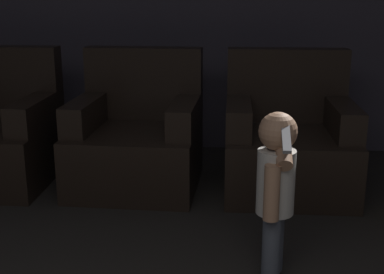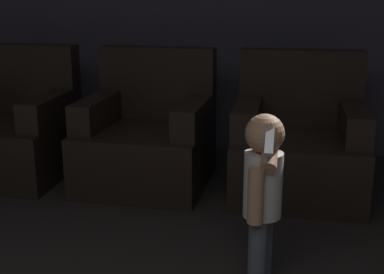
# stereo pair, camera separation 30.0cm
# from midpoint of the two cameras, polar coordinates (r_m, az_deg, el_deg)

# --- Properties ---
(armchair_left) EXTENTS (0.84, 0.83, 0.92)m
(armchair_left) POSITION_cam_midpoint_polar(r_m,az_deg,el_deg) (4.06, -16.81, 0.54)
(armchair_left) COLOR black
(armchair_left) RESTS_ON ground_plane
(armchair_middle) EXTENTS (0.87, 0.86, 0.92)m
(armchair_middle) POSITION_cam_midpoint_polar(r_m,az_deg,el_deg) (3.72, -2.43, -0.18)
(armchair_middle) COLOR black
(armchair_middle) RESTS_ON ground_plane
(armchair_right) EXTENTS (0.84, 0.83, 0.92)m
(armchair_right) POSITION_cam_midpoint_polar(r_m,az_deg,el_deg) (3.64, 13.60, -0.95)
(armchair_right) COLOR black
(armchair_right) RESTS_ON ground_plane
(person_toddler) EXTENTS (0.18, 0.32, 0.80)m
(person_toddler) POSITION_cam_midpoint_polar(r_m,az_deg,el_deg) (2.45, 11.08, -5.13)
(person_toddler) COLOR #474C56
(person_toddler) RESTS_ON ground_plane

